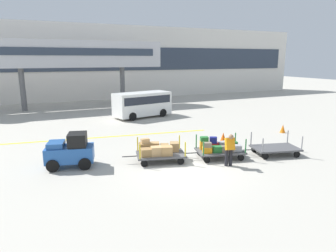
% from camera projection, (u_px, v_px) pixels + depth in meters
% --- Properties ---
extents(ground_plane, '(120.00, 120.00, 0.00)m').
position_uv_depth(ground_plane, '(184.00, 168.00, 13.65)').
color(ground_plane, '#B2ADA0').
extents(apron_lead_line, '(14.97, 2.24, 0.01)m').
position_uv_depth(apron_lead_line, '(93.00, 138.00, 18.86)').
color(apron_lead_line, yellow).
rests_on(apron_lead_line, ground_plane).
extents(terminal_building, '(60.84, 2.51, 8.84)m').
position_uv_depth(terminal_building, '(85.00, 63.00, 35.81)').
color(terminal_building, silver).
rests_on(terminal_building, ground_plane).
extents(jet_bridge, '(19.73, 3.00, 6.63)m').
position_uv_depth(jet_bridge, '(55.00, 54.00, 28.79)').
color(jet_bridge, '#B7B7BC').
rests_on(jet_bridge, ground_plane).
extents(baggage_tug, '(2.30, 1.66, 1.58)m').
position_uv_depth(baggage_tug, '(71.00, 151.00, 13.67)').
color(baggage_tug, '#2659A5').
rests_on(baggage_tug, ground_plane).
extents(baggage_cart_lead, '(3.09, 1.92, 1.11)m').
position_uv_depth(baggage_cart_lead, '(158.00, 151.00, 14.44)').
color(baggage_cart_lead, '#4C4C4F').
rests_on(baggage_cart_lead, ground_plane).
extents(baggage_cart_middle, '(3.09, 1.92, 1.10)m').
position_uv_depth(baggage_cart_middle, '(219.00, 148.00, 14.96)').
color(baggage_cart_middle, '#4C4C4F').
rests_on(baggage_cart_middle, ground_plane).
extents(baggage_cart_tail, '(3.09, 1.92, 1.10)m').
position_uv_depth(baggage_cart_tail, '(275.00, 148.00, 15.50)').
color(baggage_cart_tail, '#4C4C4F').
rests_on(baggage_cart_tail, ground_plane).
extents(baggage_handler, '(0.51, 0.52, 1.56)m').
position_uv_depth(baggage_handler, '(229.00, 148.00, 13.69)').
color(baggage_handler, black).
rests_on(baggage_handler, ground_plane).
extents(shuttle_van, '(5.09, 2.85, 2.10)m').
position_uv_depth(shuttle_van, '(142.00, 103.00, 25.37)').
color(shuttle_van, white).
rests_on(shuttle_van, ground_plane).
extents(safety_cone_near, '(0.36, 0.36, 0.55)m').
position_uv_depth(safety_cone_near, '(223.00, 137.00, 18.01)').
color(safety_cone_near, '#EA590F').
rests_on(safety_cone_near, ground_plane).
extents(safety_cone_far, '(0.36, 0.36, 0.55)m').
position_uv_depth(safety_cone_far, '(283.00, 129.00, 20.16)').
color(safety_cone_far, orange).
rests_on(safety_cone_far, ground_plane).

